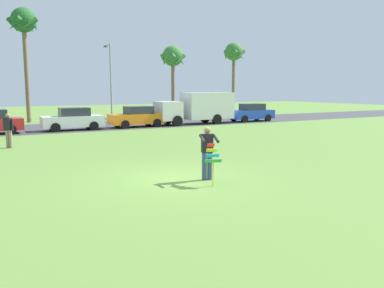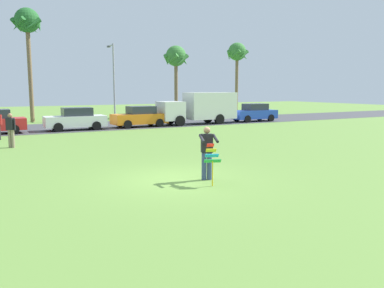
{
  "view_description": "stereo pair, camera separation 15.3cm",
  "coord_description": "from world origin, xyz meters",
  "px_view_note": "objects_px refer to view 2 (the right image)",
  "views": [
    {
      "loc": [
        -5.81,
        -11.25,
        2.94
      ],
      "look_at": [
        0.79,
        0.54,
        1.05
      ],
      "focal_mm": 37.16,
      "sensor_mm": 36.0,
      "label": 1
    },
    {
      "loc": [
        -5.67,
        -11.33,
        2.94
      ],
      "look_at": [
        0.79,
        0.54,
        1.05
      ],
      "focal_mm": 37.16,
      "sensor_mm": 36.0,
      "label": 2
    }
  ],
  "objects_px": {
    "parked_car_blue": "(254,113)",
    "palm_tree_right_near": "(27,26)",
    "parked_car_orange": "(140,117)",
    "parked_truck_white_box": "(202,107)",
    "person_kite_flyer": "(207,151)",
    "parked_car_white": "(76,119)",
    "palm_tree_centre_far": "(176,59)",
    "palm_tree_far_left": "(237,55)",
    "streetlight_pole": "(113,77)",
    "kite_held": "(212,157)",
    "person_walker_near": "(11,129)"
  },
  "relations": [
    {
      "from": "person_kite_flyer",
      "to": "palm_tree_far_left",
      "type": "height_order",
      "value": "palm_tree_far_left"
    },
    {
      "from": "person_kite_flyer",
      "to": "palm_tree_far_left",
      "type": "relative_size",
      "value": 0.21
    },
    {
      "from": "parked_car_white",
      "to": "palm_tree_centre_far",
      "type": "bearing_deg",
      "value": 35.09
    },
    {
      "from": "parked_truck_white_box",
      "to": "person_walker_near",
      "type": "distance_m",
      "value": 16.66
    },
    {
      "from": "person_walker_near",
      "to": "parked_car_orange",
      "type": "bearing_deg",
      "value": 36.37
    },
    {
      "from": "parked_truck_white_box",
      "to": "streetlight_pole",
      "type": "bearing_deg",
      "value": 125.01
    },
    {
      "from": "parked_car_orange",
      "to": "palm_tree_centre_far",
      "type": "distance_m",
      "value": 12.47
    },
    {
      "from": "kite_held",
      "to": "parked_car_orange",
      "type": "bearing_deg",
      "value": 75.35
    },
    {
      "from": "parked_car_blue",
      "to": "palm_tree_right_near",
      "type": "distance_m",
      "value": 21.15
    },
    {
      "from": "parked_truck_white_box",
      "to": "palm_tree_far_left",
      "type": "xyz_separation_m",
      "value": [
        11.01,
        10.73,
        5.5
      ]
    },
    {
      "from": "parked_car_white",
      "to": "parked_truck_white_box",
      "type": "xyz_separation_m",
      "value": [
        10.34,
        0.0,
        0.64
      ]
    },
    {
      "from": "parked_truck_white_box",
      "to": "palm_tree_centre_far",
      "type": "bearing_deg",
      "value": 77.53
    },
    {
      "from": "kite_held",
      "to": "palm_tree_right_near",
      "type": "bearing_deg",
      "value": 93.8
    },
    {
      "from": "kite_held",
      "to": "parked_car_blue",
      "type": "distance_m",
      "value": 24.34
    },
    {
      "from": "parked_car_orange",
      "to": "palm_tree_right_near",
      "type": "xyz_separation_m",
      "value": [
        -6.67,
        8.99,
        7.51
      ]
    },
    {
      "from": "kite_held",
      "to": "palm_tree_far_left",
      "type": "bearing_deg",
      "value": 53.91
    },
    {
      "from": "kite_held",
      "to": "palm_tree_centre_far",
      "type": "height_order",
      "value": "palm_tree_centre_far"
    },
    {
      "from": "streetlight_pole",
      "to": "person_walker_near",
      "type": "xyz_separation_m",
      "value": [
        -9.91,
        -14.44,
        -3.06
      ]
    },
    {
      "from": "palm_tree_centre_far",
      "to": "streetlight_pole",
      "type": "height_order",
      "value": "palm_tree_centre_far"
    },
    {
      "from": "palm_tree_right_near",
      "to": "person_walker_near",
      "type": "height_order",
      "value": "palm_tree_right_near"
    },
    {
      "from": "parked_car_blue",
      "to": "palm_tree_far_left",
      "type": "xyz_separation_m",
      "value": [
        5.55,
        10.73,
        6.14
      ]
    },
    {
      "from": "kite_held",
      "to": "palm_tree_right_near",
      "type": "relative_size",
      "value": 0.13
    },
    {
      "from": "parked_car_blue",
      "to": "palm_tree_far_left",
      "type": "bearing_deg",
      "value": 62.65
    },
    {
      "from": "kite_held",
      "to": "parked_car_orange",
      "type": "relative_size",
      "value": 0.29
    },
    {
      "from": "person_kite_flyer",
      "to": "parked_car_orange",
      "type": "relative_size",
      "value": 0.41
    },
    {
      "from": "parked_car_white",
      "to": "parked_car_blue",
      "type": "xyz_separation_m",
      "value": [
        15.8,
        0.0,
        0.0
      ]
    },
    {
      "from": "parked_car_orange",
      "to": "parked_car_blue",
      "type": "xyz_separation_m",
      "value": [
        10.94,
        -0.0,
        0.0
      ]
    },
    {
      "from": "parked_car_blue",
      "to": "person_walker_near",
      "type": "relative_size",
      "value": 2.43
    },
    {
      "from": "palm_tree_far_left",
      "to": "streetlight_pole",
      "type": "relative_size",
      "value": 1.19
    },
    {
      "from": "person_kite_flyer",
      "to": "parked_car_white",
      "type": "distance_m",
      "value": 17.88
    },
    {
      "from": "parked_truck_white_box",
      "to": "palm_tree_far_left",
      "type": "bearing_deg",
      "value": 44.25
    },
    {
      "from": "palm_tree_right_near",
      "to": "palm_tree_far_left",
      "type": "bearing_deg",
      "value": 4.29
    },
    {
      "from": "parked_car_blue",
      "to": "streetlight_pole",
      "type": "distance_m",
      "value": 13.33
    },
    {
      "from": "person_kite_flyer",
      "to": "parked_truck_white_box",
      "type": "relative_size",
      "value": 0.26
    },
    {
      "from": "person_kite_flyer",
      "to": "palm_tree_centre_far",
      "type": "height_order",
      "value": "palm_tree_centre_far"
    },
    {
      "from": "kite_held",
      "to": "palm_tree_centre_far",
      "type": "distance_m",
      "value": 30.2
    },
    {
      "from": "palm_tree_centre_far",
      "to": "palm_tree_right_near",
      "type": "bearing_deg",
      "value": 178.41
    },
    {
      "from": "streetlight_pole",
      "to": "palm_tree_far_left",
      "type": "bearing_deg",
      "value": 11.74
    },
    {
      "from": "parked_car_white",
      "to": "parked_truck_white_box",
      "type": "height_order",
      "value": "parked_truck_white_box"
    },
    {
      "from": "parked_car_orange",
      "to": "palm_tree_far_left",
      "type": "xyz_separation_m",
      "value": [
        16.49,
        10.73,
        6.14
      ]
    },
    {
      "from": "parked_car_orange",
      "to": "palm_tree_centre_far",
      "type": "height_order",
      "value": "palm_tree_centre_far"
    },
    {
      "from": "person_kite_flyer",
      "to": "parked_car_blue",
      "type": "distance_m",
      "value": 23.7
    },
    {
      "from": "parked_car_orange",
      "to": "kite_held",
      "type": "bearing_deg",
      "value": -104.65
    },
    {
      "from": "parked_car_blue",
      "to": "person_walker_near",
      "type": "bearing_deg",
      "value": -161.01
    },
    {
      "from": "parked_car_orange",
      "to": "parked_truck_white_box",
      "type": "distance_m",
      "value": 5.51
    },
    {
      "from": "parked_car_white",
      "to": "palm_tree_centre_far",
      "type": "xyz_separation_m",
      "value": [
        12.24,
        8.6,
        5.21
      ]
    },
    {
      "from": "person_kite_flyer",
      "to": "palm_tree_centre_far",
      "type": "relative_size",
      "value": 0.24
    },
    {
      "from": "parked_car_blue",
      "to": "parked_car_orange",
      "type": "bearing_deg",
      "value": 179.99
    },
    {
      "from": "parked_car_orange",
      "to": "streetlight_pole",
      "type": "bearing_deg",
      "value": 87.56
    },
    {
      "from": "palm_tree_far_left",
      "to": "parked_truck_white_box",
      "type": "bearing_deg",
      "value": -135.75
    }
  ]
}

